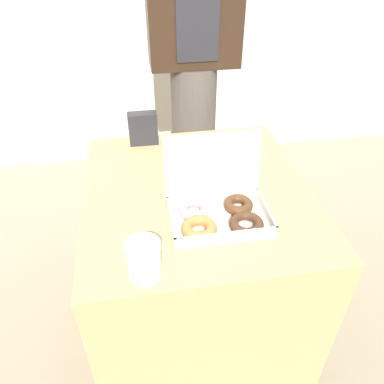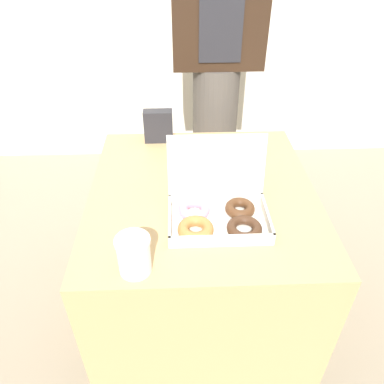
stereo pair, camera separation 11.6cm
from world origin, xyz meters
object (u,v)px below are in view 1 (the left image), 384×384
donut_box (217,209)px  coffee_cup (144,260)px  person_customer (194,58)px  napkin_holder (143,128)px

donut_box → coffee_cup: size_ratio=2.76×
donut_box → coffee_cup: bearing=-141.2°
coffee_cup → person_customer: size_ratio=0.07×
person_customer → coffee_cup: bearing=-106.2°
donut_box → coffee_cup: (-0.25, -0.20, 0.02)m
donut_box → napkin_holder: size_ratio=2.26×
coffee_cup → person_customer: bearing=73.8°
napkin_holder → donut_box: bearing=-69.5°
coffee_cup → napkin_holder: 0.74m
donut_box → person_customer: size_ratio=0.18×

